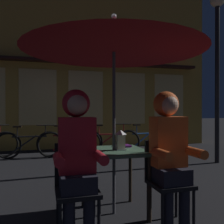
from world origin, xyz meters
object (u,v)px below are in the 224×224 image
(lantern, at_px, (120,139))
(bicycle_fourth, at_px, (109,142))
(bicycle_third, at_px, (69,143))
(cafe_table, at_px, (114,159))
(bicycle_fifth, at_px, (145,140))
(chair_right, at_px, (167,177))
(bicycle_second, at_px, (29,144))
(person_left_hooded, at_px, (77,148))
(street_lamp, at_px, (217,44))
(patio_umbrella, at_px, (114,36))
(book, at_px, (122,146))
(chair_left, at_px, (76,184))
(person_right_hooded, at_px, (169,144))

(lantern, bearing_deg, bicycle_fourth, 77.19)
(bicycle_third, bearing_deg, cafe_table, -87.73)
(cafe_table, xyz_separation_m, bicycle_fifth, (1.99, 3.78, -0.29))
(chair_right, bearing_deg, bicycle_second, 111.47)
(lantern, height_order, person_left_hooded, person_left_hooded)
(chair_right, bearing_deg, street_lamp, 43.73)
(patio_umbrella, distance_m, street_lamp, 3.75)
(person_left_hooded, relative_size, bicycle_fourth, 0.84)
(chair_right, xyz_separation_m, bicycle_fifth, (1.51, 4.15, -0.14))
(book, bearing_deg, bicycle_fourth, 76.90)
(chair_left, xyz_separation_m, bicycle_fourth, (1.42, 4.14, -0.14))
(patio_umbrella, height_order, bicycle_fourth, patio_umbrella)
(bicycle_fifth, bearing_deg, book, -117.00)
(lantern, xyz_separation_m, street_lamp, (2.97, 2.10, 1.85))
(street_lamp, bearing_deg, chair_left, -145.17)
(person_left_hooded, bearing_deg, book, 43.75)
(bicycle_fourth, bearing_deg, chair_right, -96.28)
(cafe_table, height_order, bicycle_third, bicycle_third)
(person_right_hooded, height_order, bicycle_fourth, person_right_hooded)
(chair_left, xyz_separation_m, book, (0.64, 0.56, 0.26))
(patio_umbrella, height_order, street_lamp, street_lamp)
(chair_right, relative_size, person_left_hooded, 0.62)
(lantern, bearing_deg, book, 66.97)
(chair_left, bearing_deg, patio_umbrella, 37.55)
(book, bearing_deg, street_lamp, 32.40)
(chair_left, relative_size, book, 4.35)
(lantern, relative_size, chair_right, 0.27)
(cafe_table, distance_m, person_left_hooded, 0.67)
(person_left_hooded, distance_m, bicycle_fifth, 4.90)
(person_left_hooded, xyz_separation_m, person_right_hooded, (0.96, 0.00, 0.00))
(bicycle_fifth, bearing_deg, bicycle_third, 179.85)
(chair_right, height_order, street_lamp, street_lamp)
(cafe_table, relative_size, street_lamp, 0.19)
(chair_right, height_order, person_left_hooded, person_left_hooded)
(patio_umbrella, xyz_separation_m, bicycle_third, (-0.15, 3.78, -1.71))
(patio_umbrella, distance_m, person_right_hooded, 1.37)
(cafe_table, distance_m, bicycle_third, 3.80)
(bicycle_fourth, bearing_deg, person_right_hooded, -96.19)
(cafe_table, height_order, street_lamp, street_lamp)
(bicycle_second, relative_size, bicycle_third, 1.00)
(cafe_table, xyz_separation_m, chair_right, (0.48, -0.37, -0.15))
(bicycle_second, bearing_deg, bicycle_fourth, 0.76)
(chair_left, height_order, bicycle_third, chair_left)
(bicycle_third, distance_m, book, 3.63)
(person_left_hooded, bearing_deg, bicycle_fourth, 71.37)
(cafe_table, height_order, person_left_hooded, person_left_hooded)
(bicycle_second, bearing_deg, chair_left, -80.91)
(chair_right, distance_m, book, 0.69)
(person_right_hooded, bearing_deg, book, 117.38)
(lantern, height_order, bicycle_third, lantern)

